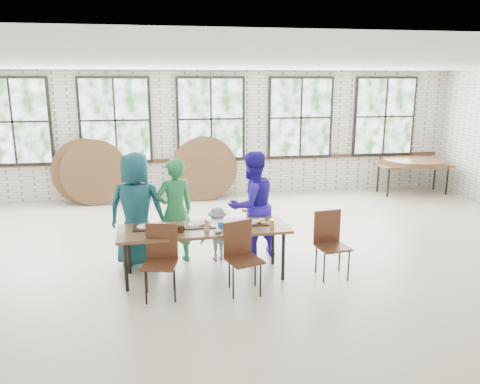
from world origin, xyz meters
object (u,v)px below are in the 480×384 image
at_px(chair_near_left, 161,254).
at_px(chair_near_right, 241,251).
at_px(dining_table, 204,231).
at_px(storage_table, 413,166).

relative_size(chair_near_left, chair_near_right, 1.00).
relative_size(dining_table, chair_near_left, 2.55).
bearing_deg(storage_table, chair_near_right, -136.28).
height_order(chair_near_left, storage_table, chair_near_left).
bearing_deg(chair_near_left, storage_table, 49.13).
bearing_deg(dining_table, storage_table, 35.17).
height_order(dining_table, chair_near_right, chair_near_right).
distance_m(chair_near_right, storage_table, 7.01).
distance_m(dining_table, storage_table, 7.02).
xyz_separation_m(chair_near_right, storage_table, (5.17, 4.74, 0.13)).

